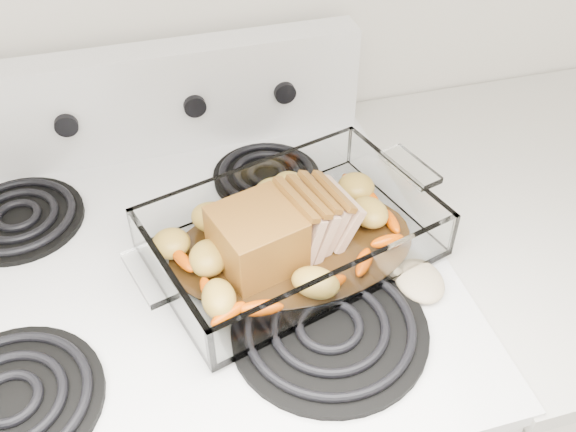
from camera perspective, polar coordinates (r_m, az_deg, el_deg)
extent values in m
cube|color=white|center=(0.91, -11.14, -5.31)|extent=(0.78, 0.67, 0.02)
cube|color=white|center=(1.08, -13.89, 9.64)|extent=(0.76, 0.06, 0.18)
cylinder|color=black|center=(0.82, -23.38, -14.98)|extent=(0.21, 0.21, 0.01)
cylinder|color=black|center=(0.82, 3.65, -10.04)|extent=(0.25, 0.25, 0.01)
cylinder|color=black|center=(1.04, -22.79, -0.28)|extent=(0.19, 0.19, 0.01)
cylinder|color=black|center=(1.03, -1.98, 3.56)|extent=(0.17, 0.17, 0.01)
cylinder|color=black|center=(1.06, -19.11, 7.73)|extent=(0.04, 0.02, 0.04)
cylinder|color=black|center=(1.06, -8.32, 9.74)|extent=(0.04, 0.02, 0.04)
cylinder|color=black|center=(1.08, -0.34, 11.00)|extent=(0.04, 0.02, 0.04)
cube|color=white|center=(1.45, 19.11, -12.50)|extent=(0.55, 0.65, 0.90)
cube|color=white|center=(0.90, 0.35, -2.90)|extent=(0.37, 0.25, 0.01)
cube|color=white|center=(0.80, 2.74, -6.91)|extent=(0.37, 0.01, 0.06)
cube|color=white|center=(0.96, -1.61, 3.46)|extent=(0.37, 0.01, 0.06)
cube|color=white|center=(0.86, -11.52, -3.50)|extent=(0.01, 0.25, 0.06)
cube|color=white|center=(0.93, 11.27, 0.89)|extent=(0.01, 0.25, 0.06)
cylinder|color=black|center=(0.89, 0.35, -2.63)|extent=(0.22, 0.22, 0.00)
cube|color=brown|center=(0.86, -3.16, -1.42)|extent=(0.10, 0.10, 0.08)
cube|color=tan|center=(0.87, 0.67, -0.80)|extent=(0.04, 0.10, 0.08)
cube|color=tan|center=(0.87, 1.92, -0.63)|extent=(0.04, 0.10, 0.08)
cube|color=tan|center=(0.88, 3.16, -0.46)|extent=(0.04, 0.10, 0.07)
cube|color=tan|center=(0.89, 4.38, -0.30)|extent=(0.05, 0.09, 0.07)
ellipsoid|color=#E45C00|center=(0.82, -7.26, -7.43)|extent=(0.05, 0.02, 0.02)
ellipsoid|color=#E45C00|center=(0.87, 8.31, -4.16)|extent=(0.05, 0.02, 0.02)
ellipsoid|color=#E45C00|center=(0.94, 8.40, 0.13)|extent=(0.05, 0.02, 0.02)
ellipsoid|color=#E45C00|center=(0.90, -9.10, -2.40)|extent=(0.05, 0.02, 0.02)
ellipsoid|color=gold|center=(0.92, -9.51, -0.44)|extent=(0.06, 0.05, 0.04)
ellipsoid|color=gold|center=(0.94, 0.11, 1.74)|extent=(0.06, 0.05, 0.04)
ellipsoid|color=gold|center=(0.90, 7.70, -1.18)|extent=(0.06, 0.05, 0.04)
cylinder|color=tan|center=(0.93, 4.72, -1.15)|extent=(0.11, 0.23, 0.02)
ellipsoid|color=tan|center=(0.88, 11.58, -5.61)|extent=(0.06, 0.08, 0.02)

